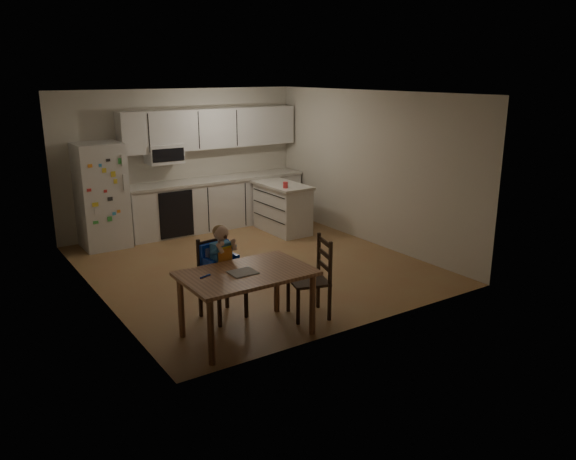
{
  "coord_description": "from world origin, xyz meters",
  "views": [
    {
      "loc": [
        -3.93,
        -6.9,
        2.78
      ],
      "look_at": [
        -0.28,
        -1.39,
        0.91
      ],
      "focal_mm": 35.0,
      "sensor_mm": 36.0,
      "label": 1
    }
  ],
  "objects_px": {
    "refrigerator": "(102,196)",
    "chair_booster": "(220,262)",
    "kitchen_island": "(282,208)",
    "red_cup": "(285,185)",
    "dining_table": "(247,281)",
    "chair_side": "(316,272)"
  },
  "relations": [
    {
      "from": "red_cup",
      "to": "chair_side",
      "type": "xyz_separation_m",
      "value": [
        -1.49,
        -2.93,
        -0.38
      ]
    },
    {
      "from": "dining_table",
      "to": "chair_booster",
      "type": "distance_m",
      "value": 0.62
    },
    {
      "from": "chair_booster",
      "to": "chair_side",
      "type": "distance_m",
      "value": 1.13
    },
    {
      "from": "refrigerator",
      "to": "chair_booster",
      "type": "height_order",
      "value": "refrigerator"
    },
    {
      "from": "red_cup",
      "to": "chair_booster",
      "type": "bearing_deg",
      "value": -136.22
    },
    {
      "from": "kitchen_island",
      "to": "chair_side",
      "type": "bearing_deg",
      "value": -116.68
    },
    {
      "from": "kitchen_island",
      "to": "refrigerator",
      "type": "bearing_deg",
      "value": 163.55
    },
    {
      "from": "red_cup",
      "to": "dining_table",
      "type": "distance_m",
      "value": 3.83
    },
    {
      "from": "refrigerator",
      "to": "chair_side",
      "type": "bearing_deg",
      "value": -72.68
    },
    {
      "from": "red_cup",
      "to": "chair_booster",
      "type": "distance_m",
      "value": 3.38
    },
    {
      "from": "refrigerator",
      "to": "chair_side",
      "type": "height_order",
      "value": "refrigerator"
    },
    {
      "from": "kitchen_island",
      "to": "chair_side",
      "type": "height_order",
      "value": "chair_side"
    },
    {
      "from": "red_cup",
      "to": "kitchen_island",
      "type": "bearing_deg",
      "value": 65.67
    },
    {
      "from": "refrigerator",
      "to": "chair_booster",
      "type": "xyz_separation_m",
      "value": [
        0.34,
        -3.53,
        -0.18
      ]
    },
    {
      "from": "kitchen_island",
      "to": "chair_side",
      "type": "distance_m",
      "value": 3.65
    },
    {
      "from": "refrigerator",
      "to": "dining_table",
      "type": "relative_size",
      "value": 1.24
    },
    {
      "from": "kitchen_island",
      "to": "chair_booster",
      "type": "bearing_deg",
      "value": -134.13
    },
    {
      "from": "red_cup",
      "to": "chair_side",
      "type": "relative_size",
      "value": 0.11
    },
    {
      "from": "kitchen_island",
      "to": "red_cup",
      "type": "relative_size",
      "value": 11.18
    },
    {
      "from": "kitchen_island",
      "to": "dining_table",
      "type": "distance_m",
      "value": 4.18
    },
    {
      "from": "chair_booster",
      "to": "kitchen_island",
      "type": "bearing_deg",
      "value": 37.08
    },
    {
      "from": "refrigerator",
      "to": "dining_table",
      "type": "xyz_separation_m",
      "value": [
        0.34,
        -4.14,
        -0.21
      ]
    }
  ]
}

